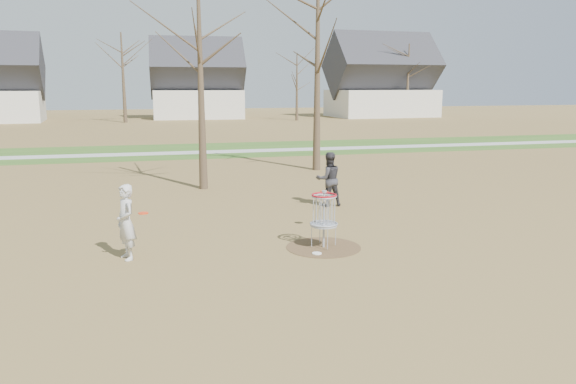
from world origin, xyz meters
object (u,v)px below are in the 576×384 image
object	(u,v)px
disc_golf_basket	(324,210)
disc_grounded	(317,253)
player_standing	(126,222)
player_throwing	(329,179)

from	to	relation	value
disc_golf_basket	disc_grounded	bearing A→B (deg)	-123.05
player_standing	disc_golf_basket	size ratio (longest dim) A/B	1.26
player_throwing	disc_grounded	distance (m)	5.36
player_standing	player_throwing	distance (m)	7.45
player_standing	disc_grounded	bearing A→B (deg)	58.29
player_standing	player_throwing	world-z (taller)	player_throwing
player_throwing	disc_grounded	size ratio (longest dim) A/B	7.91
player_throwing	disc_golf_basket	size ratio (longest dim) A/B	1.29
disc_grounded	disc_golf_basket	distance (m)	1.07
player_standing	disc_golf_basket	world-z (taller)	player_standing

